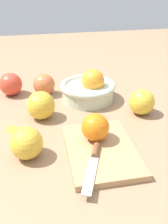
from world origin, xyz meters
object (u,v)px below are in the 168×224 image
at_px(bowl, 89,89).
at_px(knife, 94,160).
at_px(apple_front_right, 27,143).
at_px(apple_back_center, 142,102).
at_px(cutting_board, 101,150).
at_px(apple_front_left, 41,105).
at_px(orange_on_board, 95,127).
at_px(apple_front_left_2, 44,85).
at_px(apple_front_left_3, 11,84).

xyz_separation_m(bowl, knife, (0.34, -0.06, -0.02)).
bearing_deg(apple_front_right, knife, 63.85).
relative_size(knife, apple_back_center, 1.95).
bearing_deg(bowl, cutting_board, -6.95).
relative_size(cutting_board, knife, 1.50).
distance_m(knife, apple_front_left, 0.26).
relative_size(orange_on_board, apple_front_left_2, 0.91).
xyz_separation_m(bowl, cutting_board, (0.29, -0.04, -0.03)).
xyz_separation_m(apple_front_left, apple_front_right, (0.17, -0.04, -0.00)).
bearing_deg(orange_on_board, cutting_board, 7.68).
distance_m(cutting_board, apple_front_left, 0.24).
bearing_deg(orange_on_board, apple_front_left_3, -147.99).
bearing_deg(cutting_board, apple_front_right, -97.61).
relative_size(apple_front_left, apple_front_left_2, 1.10).
xyz_separation_m(knife, apple_back_center, (-0.21, 0.20, 0.02)).
bearing_deg(bowl, apple_front_left_2, -115.67).
relative_size(knife, apple_front_left_2, 2.00).
xyz_separation_m(orange_on_board, apple_front_right, (0.02, -0.17, -0.01)).
bearing_deg(bowl, apple_back_center, 46.43).
bearing_deg(apple_front_left_2, apple_front_left_3, -101.42).
bearing_deg(apple_front_right, apple_front_left_3, -172.15).
bearing_deg(bowl, knife, -10.88).
bearing_deg(apple_back_center, apple_front_right, -67.64).
distance_m(cutting_board, apple_back_center, 0.24).
relative_size(orange_on_board, apple_front_left_3, 0.88).
height_order(bowl, apple_back_center, bowl).
distance_m(knife, apple_front_right, 0.16).
bearing_deg(apple_front_left_3, bowl, 70.32).
relative_size(orange_on_board, knife, 0.46).
height_order(orange_on_board, knife, orange_on_board).
bearing_deg(apple_front_left_3, apple_front_left_2, 78.58).
bearing_deg(cutting_board, apple_back_center, 133.80).
bearing_deg(apple_front_right, orange_on_board, 95.29).
distance_m(bowl, cutting_board, 0.29).
xyz_separation_m(apple_front_left, apple_front_left_3, (-0.18, -0.09, -0.00)).
xyz_separation_m(apple_front_left_2, apple_front_left_3, (-0.02, -0.11, 0.00)).
relative_size(apple_front_left, apple_front_left_3, 1.06).
bearing_deg(apple_front_left_3, knife, 23.99).
bearing_deg(apple_front_right, apple_back_center, 112.36).
bearing_deg(cutting_board, apple_front_left_2, -163.37).
bearing_deg(knife, apple_back_center, 136.42).
distance_m(knife, apple_front_left_2, 0.41).
bearing_deg(apple_front_left, bowl, 119.73).
height_order(bowl, knife, bowl).
bearing_deg(apple_front_right, apple_front_left_2, 169.35).
height_order(bowl, apple_front_left_3, bowl).
bearing_deg(apple_front_left, orange_on_board, 37.52).
bearing_deg(knife, bowl, 169.12).
height_order(apple_front_left, apple_front_left_3, apple_front_left).
bearing_deg(apple_front_left_2, apple_front_left, -7.16).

